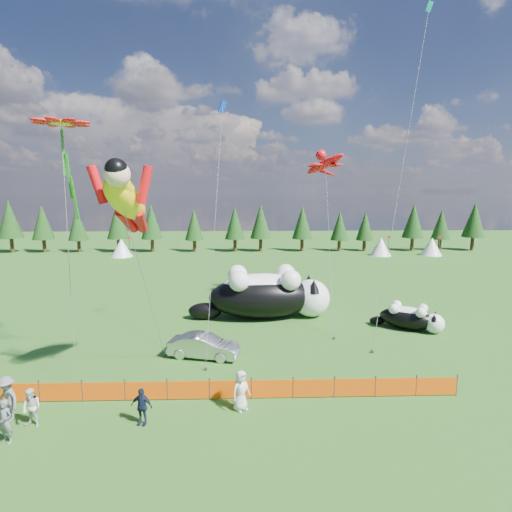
% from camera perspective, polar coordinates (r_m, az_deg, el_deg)
% --- Properties ---
extents(ground, '(160.00, 160.00, 0.00)m').
position_cam_1_polar(ground, '(23.04, -3.41, -16.12)').
color(ground, '#0E370A').
rests_on(ground, ground).
extents(safety_fence, '(22.06, 0.06, 1.10)m').
position_cam_1_polar(safety_fence, '(20.13, -3.68, -18.47)').
color(safety_fence, '#262626').
rests_on(safety_fence, ground).
extents(tree_line, '(90.00, 4.00, 8.00)m').
position_cam_1_polar(tree_line, '(66.09, -2.34, 4.09)').
color(tree_line, black).
rests_on(tree_line, ground).
extents(festival_tents, '(50.00, 3.20, 2.80)m').
position_cam_1_polar(festival_tents, '(62.27, 7.80, 1.29)').
color(festival_tents, white).
rests_on(festival_tents, ground).
extents(cat_large, '(11.18, 4.39, 4.04)m').
position_cam_1_polar(cat_large, '(31.46, 1.75, -5.42)').
color(cat_large, black).
rests_on(cat_large, ground).
extents(cat_small, '(4.70, 3.55, 1.87)m').
position_cam_1_polar(cat_small, '(31.12, 21.20, -8.18)').
color(cat_small, black).
rests_on(cat_small, ground).
extents(car, '(4.48, 2.38, 1.40)m').
position_cam_1_polar(car, '(24.70, -7.47, -12.62)').
color(car, silver).
rests_on(car, ground).
extents(spectator_a, '(0.75, 0.61, 1.79)m').
position_cam_1_polar(spectator_a, '(19.66, -32.20, -19.39)').
color(spectator_a, slate).
rests_on(spectator_a, ground).
extents(spectator_b, '(0.92, 0.69, 1.68)m').
position_cam_1_polar(spectator_b, '(20.30, -29.41, -18.39)').
color(spectator_b, silver).
rests_on(spectator_b, ground).
extents(spectator_c, '(1.04, 0.69, 1.63)m').
position_cam_1_polar(spectator_c, '(18.77, -16.04, -19.95)').
color(spectator_c, '#131C35').
rests_on(spectator_c, ground).
extents(spectator_d, '(1.43, 1.20, 1.97)m').
position_cam_1_polar(spectator_d, '(21.30, -32.01, -16.85)').
color(spectator_d, slate).
rests_on(spectator_d, ground).
extents(spectator_e, '(1.09, 1.03, 1.87)m').
position_cam_1_polar(spectator_e, '(19.08, -2.17, -18.64)').
color(spectator_e, silver).
rests_on(spectator_e, ground).
extents(superhero_kite, '(4.50, 6.48, 11.84)m').
position_cam_1_polar(superhero_kite, '(19.63, -18.13, 7.65)').
color(superhero_kite, yellow).
rests_on(superhero_kite, ground).
extents(gecko_kite, '(5.88, 12.28, 15.09)m').
position_cam_1_polar(gecko_kite, '(35.33, 9.78, 12.81)').
color(gecko_kite, red).
rests_on(gecko_kite, ground).
extents(flower_kite, '(3.85, 3.89, 13.51)m').
position_cam_1_polar(flower_kite, '(23.42, -26.06, 16.34)').
color(flower_kite, red).
rests_on(flower_kite, ground).
extents(diamond_kite_a, '(1.31, 4.62, 15.71)m').
position_cam_1_polar(diamond_kite_a, '(25.20, -4.95, 18.64)').
color(diamond_kite_a, '#0D3CCA').
rests_on(diamond_kite_a, ground).
extents(diamond_kite_b, '(6.03, 7.87, 24.66)m').
position_cam_1_polar(diamond_kite_b, '(34.44, 22.96, 27.15)').
color(diamond_kite_b, '#0C9A94').
rests_on(diamond_kite_b, ground).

